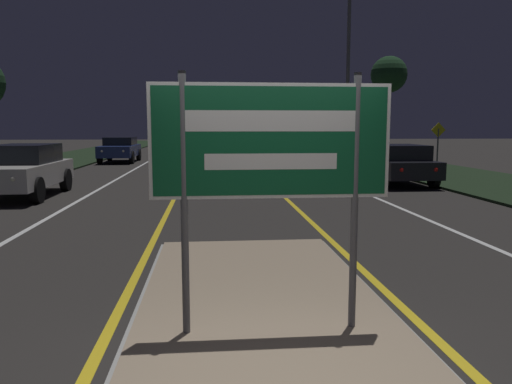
{
  "coord_description": "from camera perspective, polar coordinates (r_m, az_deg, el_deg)",
  "views": [
    {
      "loc": [
        -0.56,
        -3.62,
        2.03
      ],
      "look_at": [
        0.0,
        2.44,
        1.24
      ],
      "focal_mm": 35.0,
      "sensor_mm": 36.0,
      "label": 1
    }
  ],
  "objects": [
    {
      "name": "car_approaching_1",
      "position": [
        30.09,
        -15.27,
        4.8
      ],
      "size": [
        1.95,
        4.49,
        1.44
      ],
      "color": "navy",
      "rests_on": "ground_plane"
    },
    {
      "name": "car_receding_0",
      "position": [
        18.47,
        15.69,
        3.17
      ],
      "size": [
        1.96,
        4.17,
        1.41
      ],
      "color": "black",
      "rests_on": "ground_plane"
    },
    {
      "name": "lane_line_white_right",
      "position": [
        29.08,
        4.16,
        3.43
      ],
      "size": [
        0.12,
        70.0,
        0.01
      ],
      "color": "silver",
      "rests_on": "ground_plane"
    },
    {
      "name": "median_island",
      "position": [
        5.01,
        1.64,
        -15.97
      ],
      "size": [
        2.8,
        7.66,
        0.1
      ],
      "color": "#999993",
      "rests_on": "ground_plane"
    },
    {
      "name": "verge_right",
      "position": [
        25.75,
        17.75,
        2.65
      ],
      "size": [
        5.0,
        100.0,
        0.08
      ],
      "color": "black",
      "rests_on": "ground_plane"
    },
    {
      "name": "edge_line_white_right",
      "position": [
        29.72,
        9.88,
        3.42
      ],
      "size": [
        0.1,
        70.0,
        0.01
      ],
      "color": "silver",
      "rests_on": "ground_plane"
    },
    {
      "name": "streetlight_right_near",
      "position": [
        26.07,
        10.5,
        15.04
      ],
      "size": [
        0.49,
        0.49,
        8.87
      ],
      "color": "#56565B",
      "rests_on": "ground_plane"
    },
    {
      "name": "warning_sign",
      "position": [
        21.51,
        20.06,
        5.23
      ],
      "size": [
        0.6,
        0.06,
        2.13
      ],
      "color": "#56565B",
      "rests_on": "verge_right"
    },
    {
      "name": "lane_line_white_left",
      "position": [
        28.92,
        -12.52,
        3.25
      ],
      "size": [
        0.12,
        70.0,
        0.01
      ],
      "color": "silver",
      "rests_on": "ground_plane"
    },
    {
      "name": "car_receding_3",
      "position": [
        45.71,
        2.65,
        5.84
      ],
      "size": [
        1.88,
        4.74,
        1.45
      ],
      "color": "navy",
      "rests_on": "ground_plane"
    },
    {
      "name": "edge_line_white_left",
      "position": [
        29.45,
        -18.33,
        3.12
      ],
      "size": [
        0.1,
        70.0,
        0.01
      ],
      "color": "silver",
      "rests_on": "ground_plane"
    },
    {
      "name": "car_receding_1",
      "position": [
        27.05,
        2.07,
        4.69
      ],
      "size": [
        1.85,
        4.47,
        1.36
      ],
      "color": "silver",
      "rests_on": "ground_plane"
    },
    {
      "name": "car_receding_2",
      "position": [
        37.03,
        4.8,
        5.43
      ],
      "size": [
        1.97,
        4.54,
        1.39
      ],
      "color": "#B7B7BC",
      "rests_on": "ground_plane"
    },
    {
      "name": "verge_left",
      "position": [
        25.33,
        -25.95,
        2.18
      ],
      "size": [
        5.0,
        100.0,
        0.08
      ],
      "color": "black",
      "rests_on": "ground_plane"
    },
    {
      "name": "highway_sign",
      "position": [
        4.59,
        1.73,
        4.64
      ],
      "size": [
        2.22,
        0.07,
        2.43
      ],
      "color": "#56565B",
      "rests_on": "median_island"
    },
    {
      "name": "car_approaching_0",
      "position": [
        16.07,
        -25.04,
        2.37
      ],
      "size": [
        1.87,
        4.36,
        1.52
      ],
      "color": "silver",
      "rests_on": "ground_plane"
    },
    {
      "name": "centre_line_yellow_left",
      "position": [
        28.71,
        -7.34,
        3.33
      ],
      "size": [
        0.12,
        70.0,
        0.01
      ],
      "color": "gold",
      "rests_on": "ground_plane"
    },
    {
      "name": "centre_line_yellow_right",
      "position": [
        28.77,
        -0.98,
        3.4
      ],
      "size": [
        0.12,
        70.0,
        0.01
      ],
      "color": "gold",
      "rests_on": "ground_plane"
    },
    {
      "name": "roadside_palm_right",
      "position": [
        30.3,
        14.95,
        12.71
      ],
      "size": [
        2.07,
        2.07,
        5.98
      ],
      "color": "#4C3823",
      "rests_on": "verge_right"
    }
  ]
}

